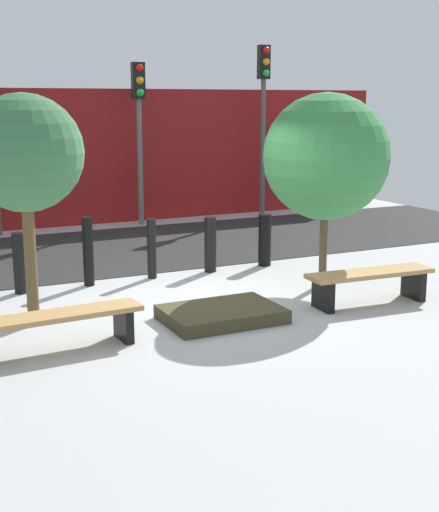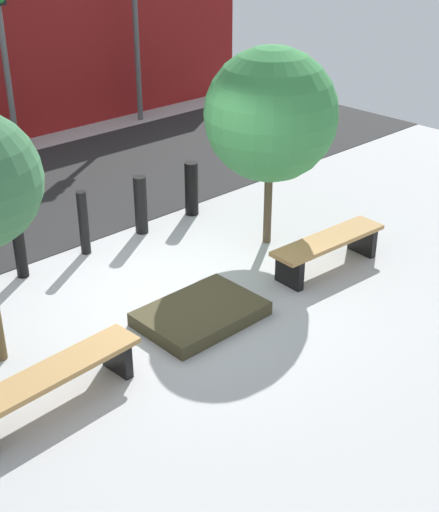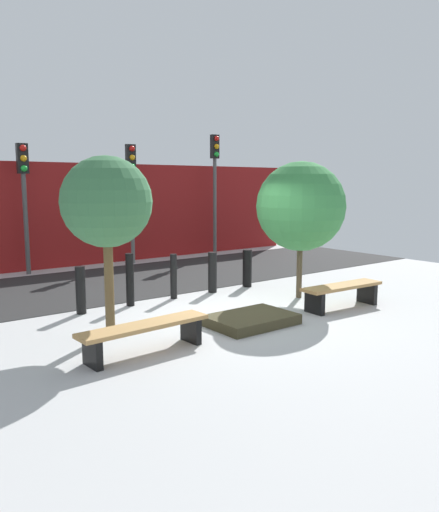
# 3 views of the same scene
# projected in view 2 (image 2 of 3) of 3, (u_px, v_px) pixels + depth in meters

# --- Properties ---
(ground_plane) EXTENTS (18.00, 18.00, 0.00)m
(ground_plane) POSITION_uv_depth(u_px,v_px,m) (161.00, 296.00, 9.23)
(ground_plane) COLOR #B4B4B4
(road_strip) EXTENTS (18.00, 4.27, 0.01)m
(road_strip) POSITION_uv_depth(u_px,v_px,m) (6.00, 205.00, 11.89)
(road_strip) COLOR #272727
(road_strip) RESTS_ON ground
(bench_left) EXTENTS (2.02, 0.53, 0.44)m
(bench_left) POSITION_uv_depth(u_px,v_px,m) (52.00, 380.00, 7.13)
(bench_left) COLOR black
(bench_left) RESTS_ON ground
(bench_right) EXTENTS (1.86, 0.55, 0.47)m
(bench_right) POSITION_uv_depth(u_px,v_px,m) (328.00, 246.00, 9.77)
(bench_right) COLOR black
(bench_right) RESTS_ON ground
(planter_bed) EXTENTS (1.46, 1.02, 0.17)m
(planter_bed) POSITION_uv_depth(u_px,v_px,m) (201.00, 314.00, 8.69)
(planter_bed) COLOR #423C26
(planter_bed) RESTS_ON ground
(tree_behind_right_bench) EXTENTS (1.86, 1.86, 2.88)m
(tree_behind_right_bench) POSITION_uv_depth(u_px,v_px,m) (271.00, 115.00, 9.78)
(tree_behind_right_bench) COLOR brown
(tree_behind_right_bench) RESTS_ON ground
(bollard_left) EXTENTS (0.16, 0.16, 1.05)m
(bollard_left) POSITION_uv_depth(u_px,v_px,m) (19.00, 241.00, 9.48)
(bollard_left) COLOR black
(bollard_left) RESTS_ON ground
(bollard_center) EXTENTS (0.14, 0.14, 0.95)m
(bollard_center) POSITION_uv_depth(u_px,v_px,m) (84.00, 223.00, 10.13)
(bollard_center) COLOR black
(bollard_center) RESTS_ON ground
(bollard_right) EXTENTS (0.20, 0.20, 0.91)m
(bollard_right) POSITION_uv_depth(u_px,v_px,m) (141.00, 205.00, 10.76)
(bollard_right) COLOR black
(bollard_right) RESTS_ON ground
(bollard_far_right) EXTENTS (0.22, 0.22, 0.88)m
(bollard_far_right) POSITION_uv_depth(u_px,v_px,m) (192.00, 189.00, 11.38)
(bollard_far_right) COLOR black
(bollard_far_right) RESTS_ON ground
(traffic_light_mid_east) EXTENTS (0.28, 0.27, 3.57)m
(traffic_light_mid_east) POSITION_uv_depth(u_px,v_px,m) (1.00, 23.00, 13.28)
(traffic_light_mid_east) COLOR #616161
(traffic_light_mid_east) RESTS_ON ground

